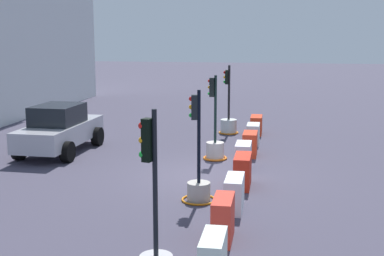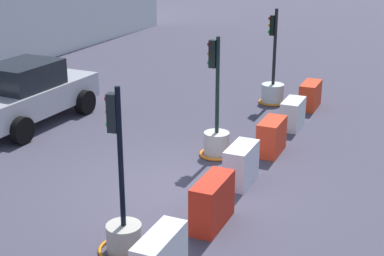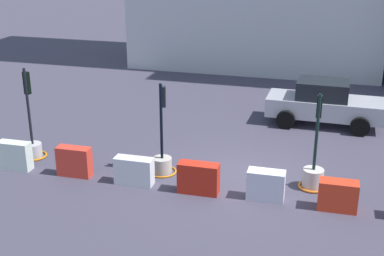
{
  "view_description": "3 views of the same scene",
  "coord_description": "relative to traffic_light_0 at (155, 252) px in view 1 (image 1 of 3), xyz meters",
  "views": [
    {
      "loc": [
        -14.88,
        -2.32,
        4.16
      ],
      "look_at": [
        1.12,
        0.51,
        1.22
      ],
      "focal_mm": 49.18,
      "sensor_mm": 36.0,
      "label": 1
    },
    {
      "loc": [
        -9.23,
        -4.62,
        4.99
      ],
      "look_at": [
        0.76,
        -0.09,
        1.12
      ],
      "focal_mm": 52.5,
      "sensor_mm": 36.0,
      "label": 2
    },
    {
      "loc": [
        2.38,
        -13.99,
        6.86
      ],
      "look_at": [
        -1.68,
        0.68,
        1.16
      ],
      "focal_mm": 48.99,
      "sensor_mm": 36.0,
      "label": 3
    }
  ],
  "objects": [
    {
      "name": "traffic_light_3",
      "position": [
        13.54,
        0.21,
        -0.07
      ],
      "size": [
        0.84,
        0.84,
        2.85
      ],
      "color": "silver",
      "rests_on": "ground_plane"
    },
    {
      "name": "ground_plane",
      "position": [
        6.78,
        0.26,
        -0.52
      ],
      "size": [
        120.0,
        120.0,
        0.0
      ],
      "primitive_type": "plane",
      "color": "#433F51"
    },
    {
      "name": "construction_barrier_3",
      "position": [
        5.82,
        -1.0,
        -0.08
      ],
      "size": [
        1.15,
        0.45,
        0.88
      ],
      "color": "red",
      "rests_on": "ground_plane"
    },
    {
      "name": "construction_barrier_4",
      "position": [
        7.69,
        -0.88,
        -0.1
      ],
      "size": [
        1.02,
        0.48,
        0.83
      ],
      "color": "silver",
      "rests_on": "ground_plane"
    },
    {
      "name": "traffic_light_0",
      "position": [
        0.0,
        0.0,
        0.0
      ],
      "size": [
        0.85,
        0.85,
        2.96
      ],
      "color": "silver",
      "rests_on": "ground_plane"
    },
    {
      "name": "traffic_light_2",
      "position": [
        8.89,
        0.17,
        -0.07
      ],
      "size": [
        0.81,
        0.81,
        2.8
      ],
      "color": "beige",
      "rests_on": "ground_plane"
    },
    {
      "name": "construction_barrier_6",
      "position": [
        11.56,
        -0.94,
        -0.14
      ],
      "size": [
        1.01,
        0.48,
        0.77
      ],
      "color": "silver",
      "rests_on": "ground_plane"
    },
    {
      "name": "car_silver_hatchback",
      "position": [
        8.94,
        5.67,
        0.32
      ],
      "size": [
        4.3,
        2.06,
        1.71
      ],
      "color": "#B3B3BB",
      "rests_on": "ground_plane"
    },
    {
      "name": "construction_barrier_2",
      "position": [
        3.89,
        -0.96,
        -0.12
      ],
      "size": [
        1.12,
        0.43,
        0.81
      ],
      "color": "white",
      "rests_on": "ground_plane"
    },
    {
      "name": "construction_barrier_1",
      "position": [
        1.97,
        -0.92,
        -0.07
      ],
      "size": [
        1.03,
        0.41,
        0.9
      ],
      "color": "red",
      "rests_on": "ground_plane"
    },
    {
      "name": "traffic_light_1",
      "position": [
        4.43,
        -0.01,
        -0.05
      ],
      "size": [
        0.88,
        0.88,
        2.8
      ],
      "color": "#B9B2A7",
      "rests_on": "ground_plane"
    },
    {
      "name": "construction_barrier_5",
      "position": [
        9.59,
        -0.96,
        -0.11
      ],
      "size": [
        1.02,
        0.48,
        0.81
      ],
      "color": "red",
      "rests_on": "ground_plane"
    },
    {
      "name": "construction_barrier_7",
      "position": [
        13.51,
        -0.96,
        -0.13
      ],
      "size": [
        1.09,
        0.48,
        0.77
      ],
      "color": "red",
      "rests_on": "ground_plane"
    }
  ]
}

